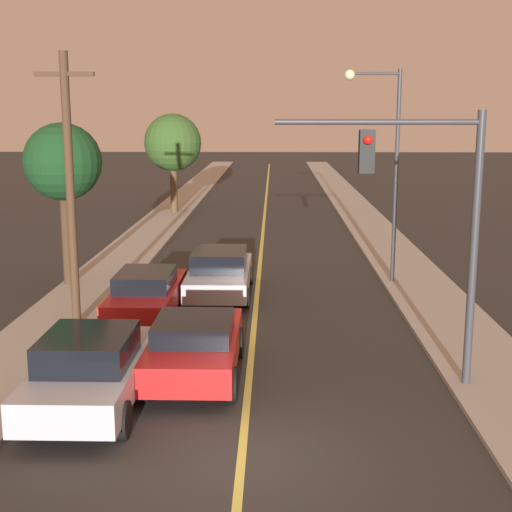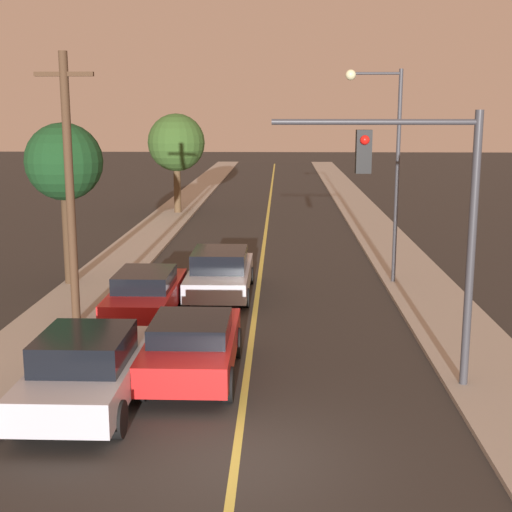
{
  "view_description": "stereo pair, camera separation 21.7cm",
  "coord_description": "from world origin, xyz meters",
  "px_view_note": "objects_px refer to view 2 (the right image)",
  "views": [
    {
      "loc": [
        0.55,
        -11.53,
        6.02
      ],
      "look_at": [
        0.0,
        10.36,
        1.6
      ],
      "focal_mm": 50.0,
      "sensor_mm": 36.0,
      "label": 1
    },
    {
      "loc": [
        0.77,
        -11.53,
        6.02
      ],
      "look_at": [
        0.0,
        10.36,
        1.6
      ],
      "focal_mm": 50.0,
      "sensor_mm": 36.0,
      "label": 2
    }
  ],
  "objects_px": {
    "car_outer_lane_front": "(87,368)",
    "streetlamp_right": "(385,148)",
    "utility_pole_left": "(70,186)",
    "car_outer_lane_second": "(146,293)",
    "car_near_lane_second": "(220,272)",
    "traffic_signal_mast": "(427,203)",
    "tree_left_far": "(176,143)",
    "car_near_lane_front": "(192,345)",
    "tree_left_near": "(64,163)"
  },
  "relations": [
    {
      "from": "car_near_lane_front",
      "to": "tree_left_near",
      "type": "bearing_deg",
      "value": 121.97
    },
    {
      "from": "streetlamp_right",
      "to": "tree_left_near",
      "type": "distance_m",
      "value": 11.03
    },
    {
      "from": "tree_left_near",
      "to": "utility_pole_left",
      "type": "bearing_deg",
      "value": -71.63
    },
    {
      "from": "utility_pole_left",
      "to": "streetlamp_right",
      "type": "bearing_deg",
      "value": 30.36
    },
    {
      "from": "streetlamp_right",
      "to": "tree_left_far",
      "type": "xyz_separation_m",
      "value": [
        -9.79,
        17.58,
        -0.58
      ]
    },
    {
      "from": "car_near_lane_front",
      "to": "traffic_signal_mast",
      "type": "relative_size",
      "value": 0.76
    },
    {
      "from": "car_near_lane_front",
      "to": "tree_left_far",
      "type": "bearing_deg",
      "value": 98.87
    },
    {
      "from": "traffic_signal_mast",
      "to": "car_outer_lane_front",
      "type": "bearing_deg",
      "value": -169.78
    },
    {
      "from": "car_outer_lane_second",
      "to": "utility_pole_left",
      "type": "bearing_deg",
      "value": -152.68
    },
    {
      "from": "car_outer_lane_front",
      "to": "tree_left_far",
      "type": "bearing_deg",
      "value": 94.48
    },
    {
      "from": "car_near_lane_front",
      "to": "streetlamp_right",
      "type": "relative_size",
      "value": 0.61
    },
    {
      "from": "car_outer_lane_second",
      "to": "tree_left_far",
      "type": "distance_m",
      "value": 22.52
    },
    {
      "from": "car_outer_lane_front",
      "to": "traffic_signal_mast",
      "type": "relative_size",
      "value": 0.79
    },
    {
      "from": "car_near_lane_second",
      "to": "car_outer_lane_second",
      "type": "height_order",
      "value": "car_near_lane_second"
    },
    {
      "from": "traffic_signal_mast",
      "to": "tree_left_near",
      "type": "distance_m",
      "value": 13.9
    },
    {
      "from": "traffic_signal_mast",
      "to": "streetlamp_right",
      "type": "height_order",
      "value": "streetlamp_right"
    },
    {
      "from": "traffic_signal_mast",
      "to": "tree_left_far",
      "type": "relative_size",
      "value": 1.02
    },
    {
      "from": "car_near_lane_second",
      "to": "traffic_signal_mast",
      "type": "bearing_deg",
      "value": -57.76
    },
    {
      "from": "streetlamp_right",
      "to": "tree_left_far",
      "type": "height_order",
      "value": "streetlamp_right"
    },
    {
      "from": "traffic_signal_mast",
      "to": "car_outer_lane_second",
      "type": "bearing_deg",
      "value": 143.34
    },
    {
      "from": "tree_left_near",
      "to": "tree_left_far",
      "type": "bearing_deg",
      "value": 86.24
    },
    {
      "from": "car_near_lane_front",
      "to": "streetlamp_right",
      "type": "bearing_deg",
      "value": 59.06
    },
    {
      "from": "streetlamp_right",
      "to": "utility_pole_left",
      "type": "height_order",
      "value": "utility_pole_left"
    },
    {
      "from": "car_outer_lane_second",
      "to": "traffic_signal_mast",
      "type": "bearing_deg",
      "value": -36.66
    },
    {
      "from": "car_near_lane_front",
      "to": "car_outer_lane_second",
      "type": "bearing_deg",
      "value": 112.24
    },
    {
      "from": "car_near_lane_front",
      "to": "utility_pole_left",
      "type": "bearing_deg",
      "value": 134.78
    },
    {
      "from": "car_outer_lane_second",
      "to": "utility_pole_left",
      "type": "xyz_separation_m",
      "value": [
        -1.84,
        -0.95,
        3.26
      ]
    },
    {
      "from": "car_outer_lane_second",
      "to": "streetlamp_right",
      "type": "distance_m",
      "value": 9.7
    },
    {
      "from": "traffic_signal_mast",
      "to": "tree_left_far",
      "type": "bearing_deg",
      "value": 108.75
    },
    {
      "from": "streetlamp_right",
      "to": "tree_left_far",
      "type": "bearing_deg",
      "value": 119.12
    },
    {
      "from": "car_near_lane_front",
      "to": "utility_pole_left",
      "type": "xyz_separation_m",
      "value": [
        -3.8,
        3.83,
        3.25
      ]
    },
    {
      "from": "car_near_lane_front",
      "to": "streetlamp_right",
      "type": "xyz_separation_m",
      "value": [
        5.59,
        9.33,
        4.04
      ]
    },
    {
      "from": "car_near_lane_front",
      "to": "traffic_signal_mast",
      "type": "height_order",
      "value": "traffic_signal_mast"
    },
    {
      "from": "car_near_lane_second",
      "to": "car_outer_lane_second",
      "type": "relative_size",
      "value": 1.05
    },
    {
      "from": "car_near_lane_second",
      "to": "utility_pole_left",
      "type": "relative_size",
      "value": 0.67
    },
    {
      "from": "car_outer_lane_front",
      "to": "streetlamp_right",
      "type": "distance_m",
      "value": 13.97
    },
    {
      "from": "car_near_lane_front",
      "to": "car_near_lane_second",
      "type": "xyz_separation_m",
      "value": [
        0.0,
        7.61,
        -0.01
      ]
    },
    {
      "from": "car_outer_lane_front",
      "to": "traffic_signal_mast",
      "type": "height_order",
      "value": "traffic_signal_mast"
    },
    {
      "from": "utility_pole_left",
      "to": "car_outer_lane_second",
      "type": "bearing_deg",
      "value": 27.32
    },
    {
      "from": "streetlamp_right",
      "to": "utility_pole_left",
      "type": "bearing_deg",
      "value": -149.64
    },
    {
      "from": "car_outer_lane_front",
      "to": "tree_left_near",
      "type": "distance_m",
      "value": 11.49
    },
    {
      "from": "car_outer_lane_front",
      "to": "streetlamp_right",
      "type": "xyz_separation_m",
      "value": [
        7.55,
        11.07,
        3.98
      ]
    },
    {
      "from": "car_outer_lane_front",
      "to": "traffic_signal_mast",
      "type": "xyz_separation_m",
      "value": [
        7.05,
        1.27,
        3.3
      ]
    },
    {
      "from": "car_near_lane_second",
      "to": "car_outer_lane_front",
      "type": "height_order",
      "value": "car_outer_lane_front"
    },
    {
      "from": "car_near_lane_front",
      "to": "tree_left_far",
      "type": "relative_size",
      "value": 0.77
    },
    {
      "from": "utility_pole_left",
      "to": "car_near_lane_front",
      "type": "bearing_deg",
      "value": -45.22
    },
    {
      "from": "car_near_lane_front",
      "to": "car_near_lane_second",
      "type": "distance_m",
      "value": 7.61
    },
    {
      "from": "car_outer_lane_front",
      "to": "car_outer_lane_second",
      "type": "bearing_deg",
      "value": 90.0
    },
    {
      "from": "car_outer_lane_second",
      "to": "tree_left_far",
      "type": "relative_size",
      "value": 0.82
    },
    {
      "from": "car_outer_lane_second",
      "to": "car_near_lane_second",
      "type": "bearing_deg",
      "value": 55.39
    }
  ]
}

